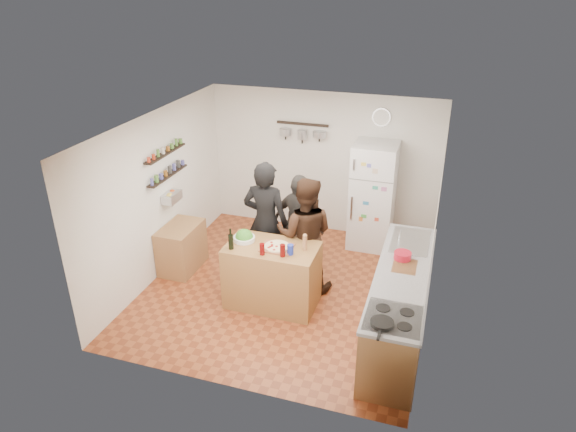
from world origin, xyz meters
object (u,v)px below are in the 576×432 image
(fridge, at_px, (373,196))
(counter_run, at_px, (400,304))
(person_center, at_px, (305,235))
(person_left, at_px, (266,222))
(salad_bowl, at_px, (244,239))
(prep_island, at_px, (272,275))
(wine_bottle, at_px, (231,242))
(person_back, at_px, (299,223))
(wall_clock, at_px, (381,117))
(skillet, at_px, (382,323))
(red_bowl, at_px, (403,256))
(salt_canister, at_px, (290,250))
(pepper_mill, at_px, (305,244))
(side_table, at_px, (182,247))

(fridge, bearing_deg, counter_run, -71.94)
(person_center, bearing_deg, person_left, -14.46)
(salad_bowl, xyz_separation_m, fridge, (1.44, 2.10, -0.04))
(person_center, height_order, counter_run, person_center)
(prep_island, relative_size, salad_bowl, 4.20)
(wine_bottle, height_order, person_left, person_left)
(person_left, xyz_separation_m, person_back, (0.39, 0.41, -0.16))
(wall_clock, bearing_deg, person_left, -125.55)
(skillet, bearing_deg, person_back, 124.67)
(salad_bowl, bearing_deg, red_bowl, 3.79)
(wine_bottle, relative_size, salt_canister, 1.49)
(pepper_mill, height_order, skillet, pepper_mill)
(person_left, relative_size, red_bowl, 8.41)
(wine_bottle, bearing_deg, pepper_mill, 15.87)
(wall_clock, bearing_deg, pepper_mill, -103.19)
(wine_bottle, xyz_separation_m, person_left, (0.19, 0.84, -0.07))
(prep_island, distance_m, fridge, 2.42)
(person_center, distance_m, side_table, 2.04)
(counter_run, height_order, side_table, counter_run)
(salad_bowl, height_order, pepper_mill, pepper_mill)
(counter_run, distance_m, red_bowl, 0.62)
(salad_bowl, xyz_separation_m, side_table, (-1.25, 0.42, -0.57))
(skillet, distance_m, side_table, 3.81)
(salt_canister, relative_size, skillet, 0.56)
(salt_canister, distance_m, wall_clock, 2.94)
(side_table, bearing_deg, wine_bottle, -30.46)
(skillet, xyz_separation_m, side_table, (-3.34, 1.73, -0.58))
(salt_canister, distance_m, skillet, 1.79)
(side_table, bearing_deg, person_center, 2.21)
(wine_bottle, distance_m, wall_clock, 3.30)
(person_center, distance_m, fridge, 1.76)
(skillet, height_order, side_table, skillet)
(red_bowl, bearing_deg, pepper_mill, -173.63)
(salt_canister, height_order, skillet, salt_canister)
(side_table, bearing_deg, person_left, 6.35)
(person_back, height_order, wall_clock, wall_clock)
(person_left, distance_m, counter_run, 2.27)
(side_table, bearing_deg, person_back, 17.87)
(wall_clock, bearing_deg, fridge, -90.00)
(salad_bowl, height_order, person_back, person_back)
(salad_bowl, bearing_deg, skillet, -32.17)
(wine_bottle, height_order, skillet, wine_bottle)
(counter_run, xyz_separation_m, red_bowl, (-0.05, 0.34, 0.52))
(wine_bottle, bearing_deg, side_table, 149.54)
(red_bowl, bearing_deg, counter_run, -81.63)
(salad_bowl, bearing_deg, person_left, 79.15)
(person_center, bearing_deg, salad_bowl, 26.56)
(person_center, distance_m, skillet, 2.27)
(person_back, distance_m, fridge, 1.47)
(fridge, height_order, side_table, fridge)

